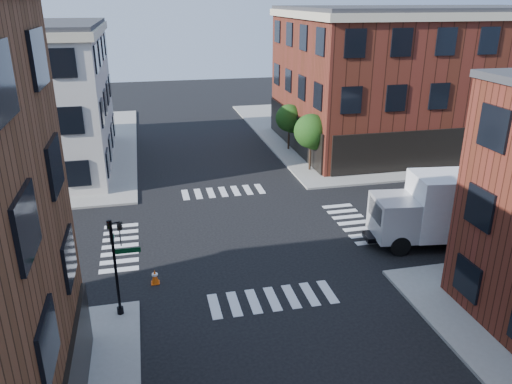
% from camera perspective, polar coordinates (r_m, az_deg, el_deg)
% --- Properties ---
extents(ground, '(120.00, 120.00, 0.00)m').
position_cam_1_polar(ground, '(29.50, -1.55, -4.81)').
color(ground, black).
rests_on(ground, ground).
extents(sidewalk_ne, '(30.00, 30.00, 0.15)m').
position_cam_1_polar(sidewalk_ne, '(55.29, 15.87, 7.00)').
color(sidewalk_ne, gray).
rests_on(sidewalk_ne, ground).
extents(building_ne, '(25.00, 16.00, 12.00)m').
position_cam_1_polar(building_ne, '(49.69, 18.77, 12.14)').
color(building_ne, '#4B1E12').
rests_on(building_ne, ground).
extents(tree_near, '(2.69, 2.69, 4.49)m').
position_cam_1_polar(tree_near, '(39.38, 6.40, 6.73)').
color(tree_near, black).
rests_on(tree_near, ground).
extents(tree_far, '(2.43, 2.43, 4.07)m').
position_cam_1_polar(tree_far, '(44.99, 3.89, 8.28)').
color(tree_far, black).
rests_on(tree_far, ground).
extents(signal_pole, '(1.29, 1.24, 4.60)m').
position_cam_1_polar(signal_pole, '(21.87, -15.67, -7.14)').
color(signal_pole, black).
rests_on(signal_pole, ground).
extents(box_truck, '(9.20, 3.80, 4.07)m').
position_cam_1_polar(box_truck, '(29.78, 21.82, -1.71)').
color(box_truck, silver).
rests_on(box_truck, ground).
extents(traffic_cone, '(0.41, 0.41, 0.75)m').
position_cam_1_polar(traffic_cone, '(25.02, -11.48, -9.47)').
color(traffic_cone, '#E4510A').
rests_on(traffic_cone, ground).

